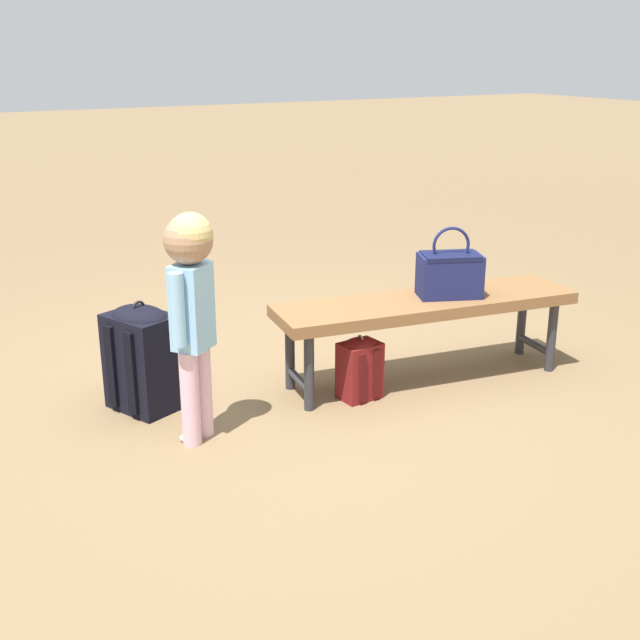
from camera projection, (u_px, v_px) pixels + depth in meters
ground_plane at (302, 408)px, 3.99m from camera, size 40.00×40.00×0.00m
park_bench at (426, 309)px, 4.22m from camera, size 1.64×0.61×0.45m
handbag at (450, 273)px, 4.20m from camera, size 0.36×0.29×0.37m
child_standing at (191, 292)px, 3.46m from camera, size 0.24×0.21×1.04m
backpack_large at (142, 355)px, 3.92m from camera, size 0.36×0.39×0.55m
backpack_small at (360, 367)px, 4.06m from camera, size 0.21×0.19×0.34m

